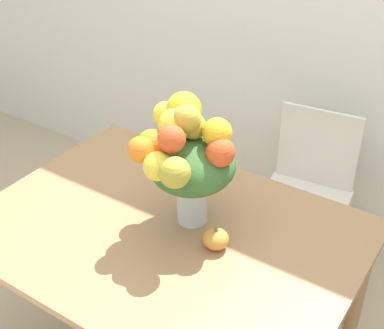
% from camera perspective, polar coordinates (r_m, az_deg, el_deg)
% --- Properties ---
extents(dining_table, '(1.39, 1.01, 0.77)m').
position_cam_1_polar(dining_table, '(2.05, -2.78, -8.84)').
color(dining_table, '#9E754C').
rests_on(dining_table, ground_plane).
extents(flower_vase, '(0.36, 0.38, 0.48)m').
position_cam_1_polar(flower_vase, '(1.86, -0.52, 0.77)').
color(flower_vase, silver).
rests_on(flower_vase, dining_table).
extents(pumpkin, '(0.09, 0.09, 0.08)m').
position_cam_1_polar(pumpkin, '(1.88, 2.56, -7.93)').
color(pumpkin, gold).
rests_on(pumpkin, dining_table).
extents(dining_chair_near_window, '(0.47, 0.47, 0.88)m').
position_cam_1_polar(dining_chair_near_window, '(2.73, 12.06, -3.17)').
color(dining_chair_near_window, silver).
rests_on(dining_chair_near_window, ground_plane).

